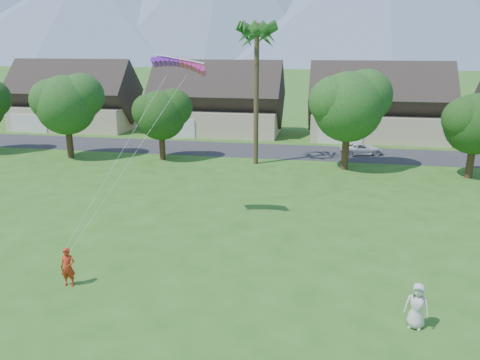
% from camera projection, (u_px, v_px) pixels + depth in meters
% --- Properties ---
extents(street, '(90.00, 7.00, 0.01)m').
position_uv_depth(street, '(283.00, 151.00, 48.04)').
color(street, '#2D2D30').
rests_on(street, ground).
extents(kite_flyer, '(0.71, 0.51, 1.83)m').
position_uv_depth(kite_flyer, '(68.00, 267.00, 21.11)').
color(kite_flyer, red).
rests_on(kite_flyer, ground).
extents(watcher, '(1.03, 0.80, 1.87)m').
position_uv_depth(watcher, '(417.00, 306.00, 17.94)').
color(watcher, silver).
rests_on(watcher, ground).
extents(parked_car, '(4.54, 3.09, 1.15)m').
position_uv_depth(parked_car, '(361.00, 149.00, 46.49)').
color(parked_car, silver).
rests_on(parked_car, ground).
extents(mountain_ridge, '(540.00, 240.00, 70.00)m').
position_uv_depth(mountain_ridge, '(345.00, 9.00, 251.36)').
color(mountain_ridge, slate).
rests_on(mountain_ridge, ground).
extents(houses_row, '(72.75, 8.19, 8.86)m').
position_uv_depth(houses_row, '(295.00, 107.00, 55.48)').
color(houses_row, beige).
rests_on(houses_row, ground).
extents(tree_row, '(62.27, 6.67, 8.45)m').
position_uv_depth(tree_row, '(265.00, 112.00, 41.14)').
color(tree_row, '#47301C').
rests_on(tree_row, ground).
extents(fan_palm, '(3.00, 3.00, 13.80)m').
position_uv_depth(fan_palm, '(257.00, 30.00, 39.91)').
color(fan_palm, '#4C3D26').
rests_on(fan_palm, ground).
extents(parafoil_kite, '(3.14, 1.19, 0.50)m').
position_uv_depth(parafoil_kite, '(180.00, 62.00, 26.34)').
color(parafoil_kite, purple).
rests_on(parafoil_kite, ground).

